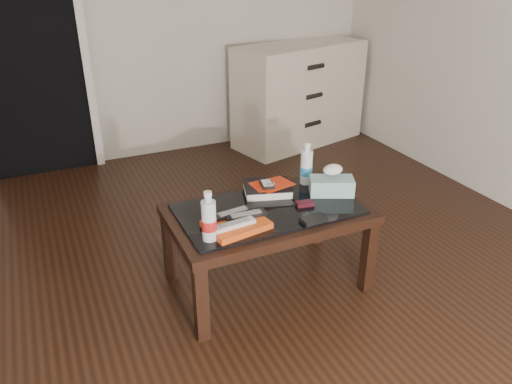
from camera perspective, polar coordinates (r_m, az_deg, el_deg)
ground at (r=2.37m, az=-8.07°, el=-18.12°), size 5.00×5.00×0.00m
doorway at (r=4.17m, az=-25.09°, el=15.20°), size 0.90×0.08×2.07m
coffee_table at (r=2.56m, az=1.36°, el=-3.11°), size 1.00×0.60×0.46m
dresser at (r=4.63m, az=4.94°, el=11.05°), size 1.29×0.78×0.90m
magazines at (r=2.35m, az=-2.26°, el=-3.75°), size 0.31×0.25×0.03m
remote_silver at (r=2.30m, az=-2.46°, el=-3.68°), size 0.20×0.07×0.02m
remote_black_front at (r=2.37m, az=-1.14°, el=-2.66°), size 0.20×0.06×0.02m
remote_black_back at (r=2.40m, az=-2.68°, el=-2.39°), size 0.20×0.07×0.02m
textbook at (r=2.68m, az=1.31°, el=0.40°), size 0.30×0.26×0.05m
dvd_mailers at (r=2.67m, az=1.53°, el=0.92°), size 0.20×0.15×0.01m
ipod at (r=2.64m, az=1.26°, el=0.92°), size 0.09×0.12×0.02m
flip_phone at (r=2.56m, az=5.59°, el=-1.33°), size 0.10×0.06×0.02m
wallet at (r=2.42m, az=6.57°, el=-3.15°), size 0.12×0.08×0.02m
water_bottle_left at (r=2.21m, az=-5.42°, el=-2.75°), size 0.08×0.08×0.24m
water_bottle_right at (r=2.76m, az=5.79°, el=3.28°), size 0.08×0.08×0.24m
tissue_box at (r=2.68m, az=8.63°, el=0.68°), size 0.26×0.21×0.09m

